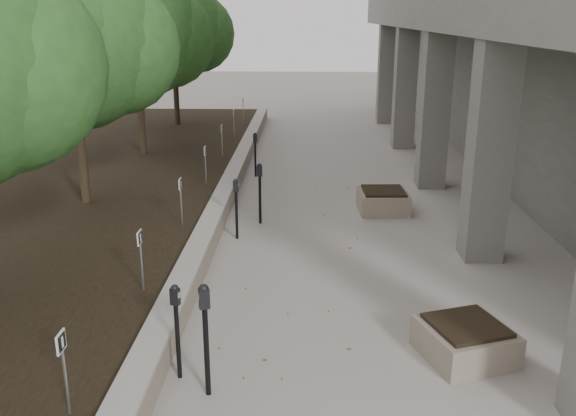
# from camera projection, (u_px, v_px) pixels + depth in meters

# --- Properties ---
(retaining_wall) EXTENTS (0.39, 26.00, 0.50)m
(retaining_wall) POSITION_uv_depth(u_px,v_px,m) (225.00, 196.00, 14.50)
(retaining_wall) COLOR gray
(retaining_wall) RESTS_ON ground
(planting_bed) EXTENTS (7.00, 26.00, 0.40)m
(planting_bed) POSITION_uv_depth(u_px,v_px,m) (73.00, 197.00, 14.62)
(planting_bed) COLOR black
(planting_bed) RESTS_ON ground
(crabapple_tree_3) EXTENTS (4.60, 4.00, 5.44)m
(crabapple_tree_3) POSITION_uv_depth(u_px,v_px,m) (74.00, 78.00, 12.76)
(crabapple_tree_3) COLOR #265C23
(crabapple_tree_3) RESTS_ON planting_bed
(crabapple_tree_4) EXTENTS (4.60, 4.00, 5.44)m
(crabapple_tree_4) POSITION_uv_depth(u_px,v_px,m) (137.00, 61.00, 17.52)
(crabapple_tree_4) COLOR #265C23
(crabapple_tree_4) RESTS_ON planting_bed
(crabapple_tree_5) EXTENTS (4.60, 4.00, 5.44)m
(crabapple_tree_5) POSITION_uv_depth(u_px,v_px,m) (174.00, 51.00, 22.28)
(crabapple_tree_5) COLOR #265C23
(crabapple_tree_5) RESTS_ON planting_bed
(parking_sign_2) EXTENTS (0.04, 0.22, 0.96)m
(parking_sign_2) POSITION_uv_depth(u_px,v_px,m) (65.00, 374.00, 6.23)
(parking_sign_2) COLOR black
(parking_sign_2) RESTS_ON planting_bed
(parking_sign_3) EXTENTS (0.04, 0.22, 0.96)m
(parking_sign_3) POSITION_uv_depth(u_px,v_px,m) (141.00, 261.00, 9.09)
(parking_sign_3) COLOR black
(parking_sign_3) RESTS_ON planting_bed
(parking_sign_4) EXTENTS (0.04, 0.22, 0.96)m
(parking_sign_4) POSITION_uv_depth(u_px,v_px,m) (181.00, 202.00, 11.94)
(parking_sign_4) COLOR black
(parking_sign_4) RESTS_ON planting_bed
(parking_sign_5) EXTENTS (0.04, 0.22, 0.96)m
(parking_sign_5) POSITION_uv_depth(u_px,v_px,m) (206.00, 166.00, 14.80)
(parking_sign_5) COLOR black
(parking_sign_5) RESTS_ON planting_bed
(parking_sign_6) EXTENTS (0.04, 0.22, 0.96)m
(parking_sign_6) POSITION_uv_depth(u_px,v_px,m) (222.00, 141.00, 17.66)
(parking_sign_6) COLOR black
(parking_sign_6) RESTS_ON planting_bed
(parking_sign_7) EXTENTS (0.04, 0.22, 0.96)m
(parking_sign_7) POSITION_uv_depth(u_px,v_px,m) (234.00, 123.00, 20.51)
(parking_sign_7) COLOR black
(parking_sign_7) RESTS_ON planting_bed
(parking_sign_8) EXTENTS (0.04, 0.22, 0.96)m
(parking_sign_8) POSITION_uv_depth(u_px,v_px,m) (243.00, 110.00, 23.37)
(parking_sign_8) COLOR black
(parking_sign_8) RESTS_ON planting_bed
(parking_meter_1) EXTENTS (0.17, 0.14, 1.46)m
(parking_meter_1) POSITION_uv_depth(u_px,v_px,m) (206.00, 341.00, 7.16)
(parking_meter_1) COLOR black
(parking_meter_1) RESTS_ON ground
(parking_meter_2) EXTENTS (0.15, 0.13, 1.29)m
(parking_meter_2) POSITION_uv_depth(u_px,v_px,m) (177.00, 332.00, 7.53)
(parking_meter_2) COLOR black
(parking_meter_2) RESTS_ON ground
(parking_meter_3) EXTENTS (0.13, 0.09, 1.27)m
(parking_meter_3) POSITION_uv_depth(u_px,v_px,m) (236.00, 209.00, 12.30)
(parking_meter_3) COLOR black
(parking_meter_3) RESTS_ON ground
(parking_meter_4) EXTENTS (0.14, 0.10, 1.36)m
(parking_meter_4) POSITION_uv_depth(u_px,v_px,m) (260.00, 194.00, 13.21)
(parking_meter_4) COLOR black
(parking_meter_4) RESTS_ON ground
(parking_meter_5) EXTENTS (0.14, 0.11, 1.26)m
(parking_meter_5) POSITION_uv_depth(u_px,v_px,m) (255.00, 155.00, 17.08)
(parking_meter_5) COLOR black
(parking_meter_5) RESTS_ON ground
(planter_front) EXTENTS (1.36, 1.36, 0.50)m
(planter_front) POSITION_uv_depth(u_px,v_px,m) (465.00, 340.00, 8.11)
(planter_front) COLOR gray
(planter_front) RESTS_ON ground
(planter_back) EXTENTS (1.17, 1.17, 0.52)m
(planter_back) POSITION_uv_depth(u_px,v_px,m) (383.00, 200.00, 14.15)
(planter_back) COLOR gray
(planter_back) RESTS_ON ground
(berry_scatter) EXTENTS (3.30, 14.10, 0.02)m
(berry_scatter) POSITION_uv_depth(u_px,v_px,m) (294.00, 275.00, 10.71)
(berry_scatter) COLOR #971B0B
(berry_scatter) RESTS_ON ground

